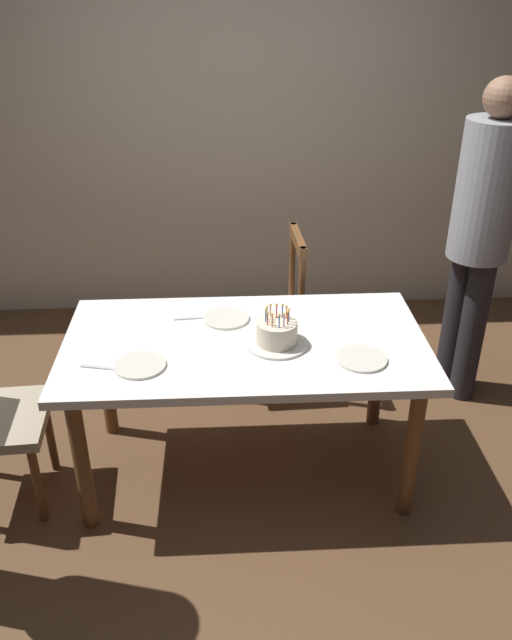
# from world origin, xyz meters

# --- Properties ---
(ground) EXTENTS (6.40, 6.40, 0.00)m
(ground) POSITION_xyz_m (0.00, 0.00, 0.00)
(ground) COLOR brown
(back_wall) EXTENTS (6.40, 0.10, 2.60)m
(back_wall) POSITION_xyz_m (0.00, 1.85, 1.30)
(back_wall) COLOR beige
(back_wall) RESTS_ON ground
(dining_table) EXTENTS (1.64, 0.87, 0.75)m
(dining_table) POSITION_xyz_m (0.00, 0.00, 0.66)
(dining_table) COLOR white
(dining_table) RESTS_ON ground
(birthday_cake) EXTENTS (0.28, 0.28, 0.18)m
(birthday_cake) POSITION_xyz_m (0.14, -0.05, 0.80)
(birthday_cake) COLOR silver
(birthday_cake) RESTS_ON dining_table
(plate_near_celebrant) EXTENTS (0.22, 0.22, 0.01)m
(plate_near_celebrant) POSITION_xyz_m (-0.45, -0.20, 0.76)
(plate_near_celebrant) COLOR silver
(plate_near_celebrant) RESTS_ON dining_table
(plate_far_side) EXTENTS (0.22, 0.22, 0.01)m
(plate_far_side) POSITION_xyz_m (-0.08, 0.20, 0.76)
(plate_far_side) COLOR silver
(plate_far_side) RESTS_ON dining_table
(plate_near_guest) EXTENTS (0.22, 0.22, 0.01)m
(plate_near_guest) POSITION_xyz_m (0.49, -0.20, 0.76)
(plate_near_guest) COLOR silver
(plate_near_guest) RESTS_ON dining_table
(fork_near_celebrant) EXTENTS (0.18, 0.06, 0.01)m
(fork_near_celebrant) POSITION_xyz_m (-0.61, -0.20, 0.75)
(fork_near_celebrant) COLOR silver
(fork_near_celebrant) RESTS_ON dining_table
(fork_far_side) EXTENTS (0.18, 0.03, 0.01)m
(fork_far_side) POSITION_xyz_m (-0.24, 0.21, 0.75)
(fork_far_side) COLOR silver
(fork_far_side) RESTS_ON dining_table
(chair_spindle_back) EXTENTS (0.46, 0.46, 0.95)m
(chair_spindle_back) POSITION_xyz_m (0.15, 0.76, 0.46)
(chair_spindle_back) COLOR tan
(chair_spindle_back) RESTS_ON ground
(person_guest) EXTENTS (0.32, 0.32, 1.78)m
(person_guest) POSITION_xyz_m (1.27, 0.62, 1.02)
(person_guest) COLOR #262328
(person_guest) RESTS_ON ground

